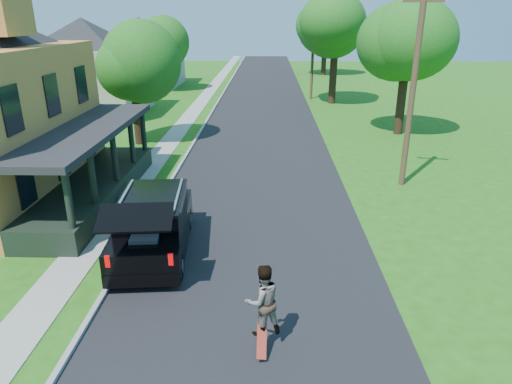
{
  "coord_description": "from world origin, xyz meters",
  "views": [
    {
      "loc": [
        0.49,
        -11.78,
        7.3
      ],
      "look_at": [
        0.09,
        3.0,
        1.58
      ],
      "focal_mm": 32.0,
      "sensor_mm": 36.0,
      "label": 1
    }
  ],
  "objects_px": {
    "black_suv": "(153,225)",
    "utility_pole_near": "(413,89)",
    "tree_right_near": "(407,45)",
    "skateboarder": "(263,300)"
  },
  "relations": [
    {
      "from": "skateboarder",
      "to": "black_suv",
      "type": "bearing_deg",
      "value": -75.65
    },
    {
      "from": "black_suv",
      "to": "skateboarder",
      "type": "distance_m",
      "value": 5.77
    },
    {
      "from": "skateboarder",
      "to": "tree_right_near",
      "type": "distance_m",
      "value": 23.25
    },
    {
      "from": "skateboarder",
      "to": "tree_right_near",
      "type": "relative_size",
      "value": 0.21
    },
    {
      "from": "black_suv",
      "to": "utility_pole_near",
      "type": "relative_size",
      "value": 0.67
    },
    {
      "from": "black_suv",
      "to": "tree_right_near",
      "type": "relative_size",
      "value": 0.66
    },
    {
      "from": "tree_right_near",
      "to": "utility_pole_near",
      "type": "relative_size",
      "value": 1.01
    },
    {
      "from": "tree_right_near",
      "to": "black_suv",
      "type": "bearing_deg",
      "value": -126.39
    },
    {
      "from": "black_suv",
      "to": "utility_pole_near",
      "type": "distance_m",
      "value": 12.47
    },
    {
      "from": "utility_pole_near",
      "to": "tree_right_near",
      "type": "bearing_deg",
      "value": 85.56
    }
  ]
}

